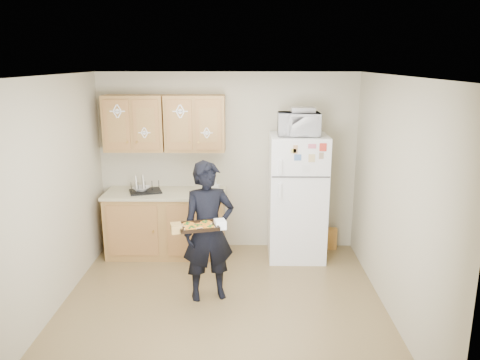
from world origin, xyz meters
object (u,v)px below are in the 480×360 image
(person, at_px, (209,232))
(baking_tray, at_px, (198,227))
(microwave, at_px, (299,124))
(dish_rack, at_px, (145,186))
(refrigerator, at_px, (297,197))

(person, relative_size, baking_tray, 3.94)
(person, relative_size, microwave, 2.97)
(baking_tray, relative_size, dish_rack, 0.98)
(person, bearing_deg, baking_tray, -121.14)
(baking_tray, xyz_separation_m, microwave, (1.17, 1.43, 0.89))
(refrigerator, height_order, dish_rack, refrigerator)
(person, relative_size, dish_rack, 3.84)
(baking_tray, height_order, dish_rack, dish_rack)
(refrigerator, distance_m, baking_tray, 1.90)
(refrigerator, distance_m, person, 1.62)
(refrigerator, distance_m, dish_rack, 2.07)
(refrigerator, xyz_separation_m, person, (-1.11, -1.19, -0.05))
(person, distance_m, dish_rack, 1.57)
(dish_rack, bearing_deg, refrigerator, -1.25)
(refrigerator, bearing_deg, person, -133.00)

